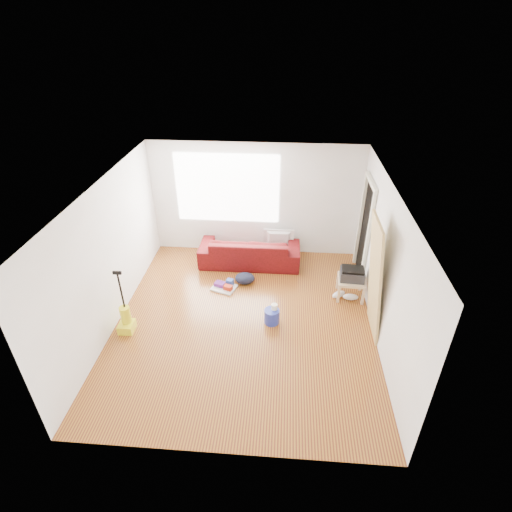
# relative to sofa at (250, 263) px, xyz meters

# --- Properties ---
(room) EXTENTS (4.51, 5.01, 2.51)m
(room) POSITION_rel_sofa_xyz_m (0.15, -1.80, 1.25)
(room) COLOR #5A2517
(room) RESTS_ON ground
(sofa) EXTENTS (2.15, 0.84, 0.63)m
(sofa) POSITION_rel_sofa_xyz_m (0.00, 0.00, 0.00)
(sofa) COLOR black
(sofa) RESTS_ON ground
(tv_stand) EXTENTS (0.86, 0.67, 0.29)m
(tv_stand) POSITION_rel_sofa_xyz_m (0.61, 0.27, 0.15)
(tv_stand) COLOR black
(tv_stand) RESTS_ON ground
(tv) EXTENTS (0.67, 0.09, 0.38)m
(tv) POSITION_rel_sofa_xyz_m (0.61, 0.27, 0.48)
(tv) COLOR black
(tv) RESTS_ON tv_stand
(side_table) EXTENTS (0.52, 0.52, 0.40)m
(side_table) POSITION_rel_sofa_xyz_m (2.03, -1.05, 0.34)
(side_table) COLOR tan
(side_table) RESTS_ON ground
(printer) EXTENTS (0.47, 0.37, 0.23)m
(printer) POSITION_rel_sofa_xyz_m (2.03, -1.05, 0.52)
(printer) COLOR #25252B
(printer) RESTS_ON side_table
(bucket) EXTENTS (0.31, 0.31, 0.27)m
(bucket) POSITION_rel_sofa_xyz_m (0.57, -1.93, 0.00)
(bucket) COLOR #2130A0
(bucket) RESTS_ON ground
(toilet_paper) EXTENTS (0.11, 0.11, 0.10)m
(toilet_paper) POSITION_rel_sofa_xyz_m (0.60, -1.90, 0.19)
(toilet_paper) COLOR white
(toilet_paper) RESTS_ON bucket
(cleaning_tray) EXTENTS (0.54, 0.49, 0.16)m
(cleaning_tray) POSITION_rel_sofa_xyz_m (-0.41, -0.99, 0.05)
(cleaning_tray) COLOR silver
(cleaning_tray) RESTS_ON ground
(backpack) EXTENTS (0.40, 0.32, 0.22)m
(backpack) POSITION_rel_sofa_xyz_m (-0.03, -0.77, 0.00)
(backpack) COLOR black
(backpack) RESTS_ON ground
(sneakers) EXTENTS (0.53, 0.27, 0.12)m
(sneakers) POSITION_rel_sofa_xyz_m (1.93, -1.13, 0.06)
(sneakers) COLOR white
(sneakers) RESTS_ON ground
(vacuum) EXTENTS (0.25, 0.29, 1.18)m
(vacuum) POSITION_rel_sofa_xyz_m (-1.92, -2.31, 0.22)
(vacuum) COLOR yellow
(vacuum) RESTS_ON ground
(door_panel) EXTENTS (0.26, 0.84, 2.09)m
(door_panel) POSITION_rel_sofa_xyz_m (2.21, -1.97, 0.00)
(door_panel) COLOR tan
(door_panel) RESTS_ON ground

